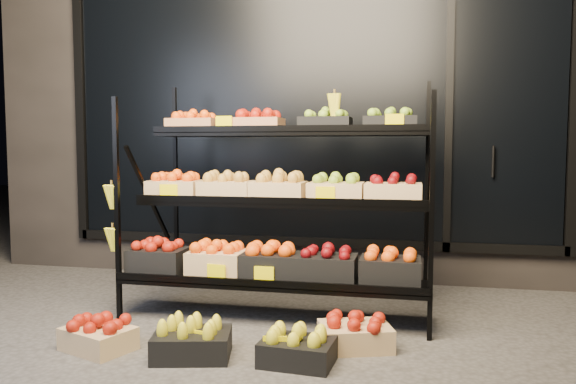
% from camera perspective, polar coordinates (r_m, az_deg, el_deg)
% --- Properties ---
extents(ground, '(24.00, 24.00, 0.00)m').
position_cam_1_polar(ground, '(3.55, -3.08, -14.57)').
color(ground, '#514F4C').
rests_on(ground, ground).
extents(building, '(6.00, 2.08, 3.50)m').
position_cam_1_polar(building, '(5.92, 3.57, 10.18)').
color(building, '#2D2826').
rests_on(building, ground).
extents(display_rack, '(2.18, 1.02, 1.67)m').
position_cam_1_polar(display_rack, '(3.96, -1.09, -0.92)').
color(display_rack, black).
rests_on(display_rack, ground).
extents(tag_floor_a, '(0.13, 0.01, 0.12)m').
position_cam_1_polar(tag_floor_a, '(3.25, -9.33, -15.37)').
color(tag_floor_a, '#F2DF00').
rests_on(tag_floor_a, ground).
extents(tag_floor_b, '(0.13, 0.01, 0.12)m').
position_cam_1_polar(tag_floor_b, '(3.12, -1.32, -16.16)').
color(tag_floor_b, '#F2DF00').
rests_on(tag_floor_b, ground).
extents(floor_crate_left, '(0.46, 0.40, 0.20)m').
position_cam_1_polar(floor_crate_left, '(3.50, -18.72, -13.52)').
color(floor_crate_left, tan).
rests_on(floor_crate_left, ground).
extents(floor_crate_midleft, '(0.48, 0.40, 0.21)m').
position_cam_1_polar(floor_crate_midleft, '(3.26, -9.72, -14.61)').
color(floor_crate_midleft, black).
rests_on(floor_crate_midleft, ground).
extents(floor_crate_midright, '(0.47, 0.41, 0.20)m').
position_cam_1_polar(floor_crate_midright, '(3.37, 6.83, -13.95)').
color(floor_crate_midright, tan).
rests_on(floor_crate_midright, ground).
extents(floor_crate_right, '(0.41, 0.31, 0.20)m').
position_cam_1_polar(floor_crate_right, '(3.13, 0.96, -15.49)').
color(floor_crate_right, black).
rests_on(floor_crate_right, ground).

